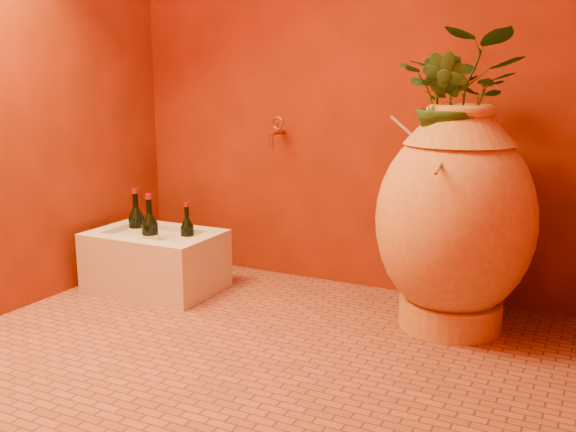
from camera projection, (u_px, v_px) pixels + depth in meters
The scene contains 11 objects.
floor at pixel (252, 350), 2.64m from camera, with size 2.50×2.50×0.00m, color brown.
wall_back at pixel (349, 47), 3.24m from camera, with size 2.50×0.02×2.50m, color #581C05.
wall_left at pixel (12, 43), 2.93m from camera, with size 0.02×2.00×2.50m, color #581C05.
amphora at pixel (455, 220), 2.79m from camera, with size 0.81×0.81×0.99m.
stone_basin at pixel (156, 262), 3.38m from camera, with size 0.67×0.46×0.31m.
wine_bottle_a at pixel (187, 238), 3.35m from camera, with size 0.07×0.07×0.30m.
wine_bottle_b at pixel (137, 230), 3.43m from camera, with size 0.09×0.09×0.35m.
wine_bottle_c at pixel (150, 237), 3.28m from camera, with size 0.09×0.09×0.35m.
wall_tap at pixel (276, 131), 3.43m from camera, with size 0.07×0.15×0.17m.
plant_main at pixel (462, 99), 2.70m from camera, with size 0.51×0.44×0.56m, color #1E4518.
plant_side at pixel (443, 104), 2.65m from camera, with size 0.23×0.18×0.42m, color #1E4518.
Camera 1 is at (1.25, -2.13, 1.09)m, focal length 40.00 mm.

